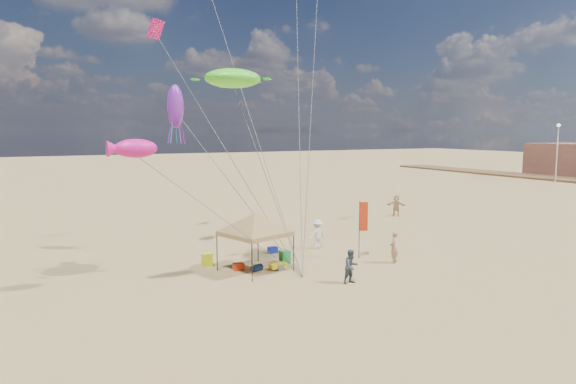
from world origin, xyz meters
The scene contains 20 objects.
ground centered at (0.00, 0.00, 0.00)m, with size 280.00×280.00×0.00m, color tan.
canopy_tent centered at (-2.02, 2.79, 2.92)m, with size 5.45×5.45×3.50m.
feather_flag centered at (4.47, 2.44, 2.19)m, with size 0.48×0.19×3.30m.
cooler_red centered at (-2.76, 3.30, 0.19)m, with size 0.54×0.38×0.38m, color red.
cooler_blue centered at (0.47, 5.89, 0.19)m, with size 0.54×0.38×0.38m, color #1528AF.
bag_navy centered at (-1.98, 2.70, 0.18)m, with size 0.36×0.36×0.60m, color #0E1F3F.
bag_orange centered at (-3.46, 5.99, 0.18)m, with size 0.36×0.36×0.60m, color #F8420D.
chair_green centered at (0.05, 3.49, 0.35)m, with size 0.50×0.50×0.70m, color #198C33.
chair_yellow centered at (-3.96, 4.83, 0.35)m, with size 0.50×0.50×0.70m, color yellow.
crate_grey centered at (-0.81, 2.33, 0.14)m, with size 0.34×0.30×0.28m, color slate.
beach_cart centered at (-0.84, 2.50, 0.20)m, with size 0.90×0.50×0.24m, color yellow.
person_near_a centered at (5.36, 0.71, 0.90)m, with size 0.65×0.43×1.79m, color tan.
person_near_b centered at (1.13, -1.36, 0.82)m, with size 0.80×0.62×1.65m, color #3A464F.
person_near_c centered at (3.43, 5.70, 0.91)m, with size 1.18×0.68×1.83m, color silver.
person_far_c centered at (15.65, 13.08, 0.91)m, with size 1.68×0.53×1.81m, color tan.
lamp_north centered at (55.00, 26.00, 5.52)m, with size 0.50×0.50×8.25m.
turtle_kite centered at (-3.28, 2.47, 9.75)m, with size 2.79×2.23×0.93m, color #52F32A.
fish_kite centered at (-8.06, 1.92, 6.48)m, with size 1.89×0.94×0.84m, color #E5168F.
squid_kite centered at (-4.35, 8.95, 8.66)m, with size 0.98×0.98×2.55m, color purple.
stunt_kite_pink centered at (-4.45, 12.75, 13.70)m, with size 1.24×0.04×1.24m, color #D5116B.
Camera 1 is at (-12.51, -21.08, 7.25)m, focal length 32.02 mm.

